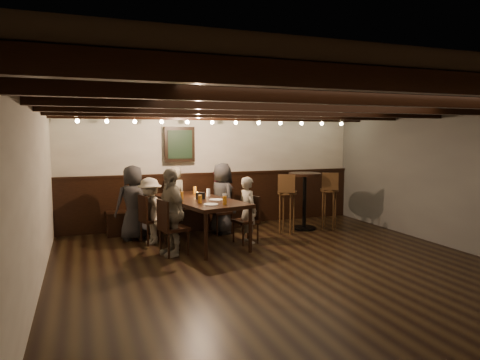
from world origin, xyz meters
name	(u,v)px	position (x,y,z in m)	size (l,w,h in m)	color
room	(221,182)	(-0.29, 2.21, 1.07)	(7.00, 7.00, 7.00)	black
dining_table	(199,202)	(-0.76, 2.02, 0.74)	(1.42, 2.31, 0.81)	black
chair_left_near	(152,228)	(-1.56, 2.30, 0.27)	(0.48, 0.48, 0.88)	black
chair_left_far	(173,238)	(-1.36, 1.43, 0.28)	(0.50, 0.50, 0.91)	black
chair_right_near	(221,219)	(-0.16, 2.62, 0.28)	(0.50, 0.50, 0.91)	black
chair_right_far	(246,229)	(0.04, 1.74, 0.26)	(0.46, 0.46, 0.85)	black
person_bench_left	(133,203)	(-1.83, 2.70, 0.70)	(0.68, 0.44, 1.39)	#252527
person_bench_centre	(175,200)	(-0.99, 3.05, 0.66)	(0.48, 0.32, 1.32)	gray
person_bench_right	(217,199)	(-0.08, 3.10, 0.62)	(0.60, 0.47, 1.24)	#4C1A27
person_left_near	(150,211)	(-1.59, 2.30, 0.59)	(0.77, 0.44, 1.19)	gray
person_left_far	(171,212)	(-1.39, 1.42, 0.71)	(0.83, 0.35, 1.42)	gray
person_right_near	(222,198)	(-0.13, 2.63, 0.70)	(0.68, 0.44, 1.39)	#29292B
person_right_far	(248,210)	(0.07, 1.75, 0.60)	(0.44, 0.29, 1.20)	gray
pint_a	(169,192)	(-1.19, 2.64, 0.88)	(0.07, 0.07, 0.14)	#BF7219
pint_b	(195,190)	(-0.66, 2.71, 0.88)	(0.07, 0.07, 0.14)	#BF7219
pint_c	(181,196)	(-1.07, 2.06, 0.88)	(0.07, 0.07, 0.14)	#BF7219
pint_d	(208,192)	(-0.51, 2.28, 0.88)	(0.07, 0.07, 0.14)	silver
pint_e	(200,199)	(-0.87, 1.54, 0.88)	(0.07, 0.07, 0.14)	#BF7219
pint_f	(225,198)	(-0.44, 1.53, 0.88)	(0.07, 0.07, 0.14)	silver
pint_g	(225,200)	(-0.53, 1.25, 0.88)	(0.07, 0.07, 0.14)	#BF7219
plate_near	(211,204)	(-0.75, 1.31, 0.81)	(0.24, 0.24, 0.01)	white
plate_far	(216,200)	(-0.52, 1.77, 0.81)	(0.24, 0.24, 0.01)	white
condiment_caddy	(200,196)	(-0.75, 1.97, 0.87)	(0.15, 0.10, 0.12)	black
candle	(197,195)	(-0.71, 2.34, 0.83)	(0.05, 0.05, 0.05)	beige
high_top_table	(305,192)	(1.57, 2.38, 0.77)	(0.66, 0.66, 1.17)	black
bar_stool_left	(287,211)	(1.07, 2.17, 0.44)	(0.43, 0.44, 1.19)	#362211
bar_stool_right	(329,208)	(2.07, 2.22, 0.44)	(0.43, 0.44, 1.19)	#362211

